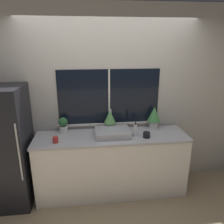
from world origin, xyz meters
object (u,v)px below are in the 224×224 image
at_px(sink, 112,132).
at_px(soap_bottle, 135,130).
at_px(potted_plant_center, 110,119).
at_px(potted_plant_left, 63,124).
at_px(refrigerator, 3,148).
at_px(mug_red, 56,140).
at_px(mug_black, 146,135).
at_px(potted_plant_right, 154,116).

height_order(sink, soap_bottle, sink).
bearing_deg(potted_plant_center, potted_plant_left, 180.00).
relative_size(refrigerator, potted_plant_left, 7.32).
height_order(sink, potted_plant_center, sink).
distance_m(potted_plant_center, soap_bottle, 0.42).
bearing_deg(soap_bottle, mug_red, -174.41).
distance_m(sink, mug_black, 0.47).
xyz_separation_m(potted_plant_center, mug_red, (-0.76, -0.34, -0.14)).
distance_m(potted_plant_center, potted_plant_right, 0.67).
bearing_deg(refrigerator, mug_black, -2.49).
bearing_deg(mug_black, potted_plant_right, 58.58).
xyz_separation_m(sink, potted_plant_left, (-0.70, 0.21, 0.07)).
bearing_deg(sink, potted_plant_left, 163.30).
height_order(soap_bottle, mug_black, soap_bottle).
height_order(refrigerator, sink, refrigerator).
relative_size(sink, mug_red, 5.89).
distance_m(refrigerator, mug_red, 0.72).
xyz_separation_m(sink, mug_red, (-0.77, -0.14, -0.01)).
relative_size(potted_plant_right, soap_bottle, 1.67).
bearing_deg(sink, mug_red, -169.94).
xyz_separation_m(potted_plant_right, mug_black, (-0.20, -0.33, -0.16)).
bearing_deg(soap_bottle, mug_black, -33.72).
xyz_separation_m(mug_red, mug_black, (1.23, 0.01, -0.00)).
relative_size(potted_plant_center, mug_black, 3.22).
height_order(refrigerator, soap_bottle, refrigerator).
xyz_separation_m(refrigerator, sink, (1.47, 0.04, 0.13)).
bearing_deg(potted_plant_center, potted_plant_right, 0.00).
bearing_deg(soap_bottle, potted_plant_left, 166.82).
height_order(potted_plant_center, mug_red, potted_plant_center).
relative_size(sink, potted_plant_center, 1.57).
height_order(potted_plant_left, potted_plant_right, potted_plant_right).
distance_m(potted_plant_center, mug_black, 0.59).
bearing_deg(sink, refrigerator, -178.55).
xyz_separation_m(refrigerator, potted_plant_right, (2.13, 0.25, 0.28)).
relative_size(potted_plant_right, mug_red, 4.09).
xyz_separation_m(sink, mug_black, (0.46, -0.12, -0.01)).
relative_size(sink, mug_black, 5.05).
relative_size(soap_bottle, mug_red, 2.44).
height_order(potted_plant_left, mug_black, potted_plant_left).
bearing_deg(potted_plant_left, mug_black, -15.95).
bearing_deg(potted_plant_left, refrigerator, -162.45).
relative_size(refrigerator, potted_plant_right, 4.92).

